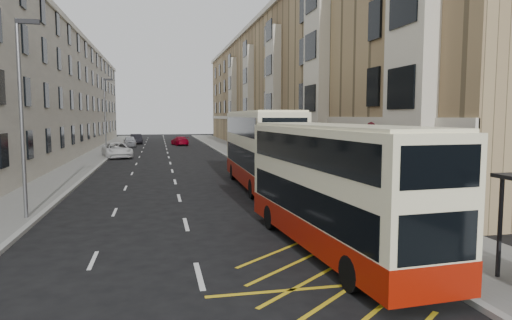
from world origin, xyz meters
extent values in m
cube|color=slate|center=(8.00, 30.00, 0.07)|extent=(4.00, 120.00, 0.15)
cube|color=slate|center=(-7.50, 30.00, 0.07)|extent=(3.00, 120.00, 0.15)
cube|color=#9B9B95|center=(6.00, 30.00, 0.07)|extent=(0.25, 120.00, 0.15)
cube|color=#9B9B95|center=(-6.00, 30.00, 0.07)|extent=(0.25, 120.00, 0.15)
cube|color=tan|center=(15.00, 45.50, 7.50)|extent=(10.00, 79.00, 15.00)
cube|color=beige|center=(9.97, 45.50, 4.00)|extent=(0.18, 79.00, 0.50)
cube|color=beige|center=(9.90, 45.50, 15.00)|extent=(0.40, 79.00, 0.50)
cube|color=beige|center=(9.65, 10.00, 7.50)|extent=(0.80, 3.20, 10.00)
cube|color=beige|center=(9.65, 22.00, 7.50)|extent=(0.80, 3.20, 10.00)
cube|color=beige|center=(9.65, 34.00, 7.50)|extent=(0.80, 3.20, 10.00)
cube|color=beige|center=(9.65, 46.00, 7.50)|extent=(0.80, 3.20, 10.00)
cube|color=beige|center=(9.65, 58.00, 7.50)|extent=(0.80, 3.20, 10.00)
cube|color=#5D0F19|center=(9.95, 14.00, 1.70)|extent=(0.20, 1.60, 3.00)
cube|color=#5D0F19|center=(9.95, 26.00, 1.70)|extent=(0.20, 1.60, 3.00)
cube|color=#5D0F19|center=(9.95, 38.00, 1.70)|extent=(0.20, 1.60, 3.00)
cube|color=#5D0F19|center=(9.95, 50.00, 1.70)|extent=(0.20, 1.60, 3.00)
cube|color=#5D0F19|center=(9.95, 62.00, 1.70)|extent=(0.20, 1.60, 3.00)
cube|color=beige|center=(-13.50, 45.50, 6.50)|extent=(9.00, 79.00, 13.00)
cube|color=beige|center=(-8.97, 45.50, 13.00)|extent=(0.30, 79.00, 0.50)
cube|color=black|center=(7.56, 1.90, 1.45)|extent=(0.08, 0.08, 2.60)
cylinder|color=#B61E2B|center=(6.25, 2.50, 0.65)|extent=(0.06, 0.06, 1.00)
cylinder|color=#B61E2B|center=(6.25, 5.75, 0.65)|extent=(0.06, 0.06, 1.00)
cylinder|color=#B61E2B|center=(6.25, 9.00, 0.65)|extent=(0.06, 0.06, 1.00)
cube|color=#B61E2B|center=(6.25, 5.75, 1.13)|extent=(0.05, 6.50, 0.06)
cube|color=#B61E2B|center=(6.25, 5.75, 0.70)|extent=(0.05, 6.50, 0.06)
cylinder|color=slate|center=(-6.40, 12.00, 4.15)|extent=(0.16, 0.16, 8.00)
cube|color=black|center=(-6.00, 12.00, 8.05)|extent=(0.90, 0.18, 0.18)
cylinder|color=slate|center=(-6.40, 42.00, 4.15)|extent=(0.16, 0.16, 8.00)
cube|color=black|center=(-6.00, 42.00, 8.05)|extent=(0.90, 0.18, 0.18)
cube|color=#F6EFC0|center=(4.38, 5.40, 2.14)|extent=(2.99, 10.26, 3.63)
cube|color=#931305|center=(4.38, 5.40, 0.74)|extent=(3.02, 10.29, 0.83)
cube|color=black|center=(4.38, 5.40, 1.70)|extent=(2.98, 9.45, 1.01)
cube|color=black|center=(4.38, 5.40, 3.27)|extent=(2.98, 9.45, 0.92)
cube|color=#F6EFC0|center=(4.38, 5.40, 3.99)|extent=(2.87, 9.85, 0.11)
cube|color=black|center=(4.03, 10.43, 1.75)|extent=(1.96, 0.21, 1.20)
cube|color=black|center=(4.03, 10.43, 3.63)|extent=(1.61, 0.18, 0.41)
cube|color=black|center=(4.73, 0.37, 1.75)|extent=(1.96, 0.21, 1.10)
cylinder|color=black|center=(3.12, 8.56, 0.46)|extent=(0.32, 0.94, 0.92)
cylinder|color=black|center=(5.19, 8.70, 0.46)|extent=(0.32, 0.94, 0.92)
cylinder|color=black|center=(3.57, 2.10, 0.46)|extent=(0.32, 0.94, 0.92)
cylinder|color=black|center=(5.64, 2.24, 0.46)|extent=(0.32, 0.94, 0.92)
cube|color=#F6EFC0|center=(5.00, 18.58, 2.43)|extent=(2.86, 11.54, 4.12)
cube|color=#931305|center=(5.00, 18.58, 0.84)|extent=(2.90, 11.57, 0.94)
cube|color=black|center=(5.00, 18.58, 1.93)|extent=(2.89, 10.62, 1.15)
cube|color=black|center=(5.00, 18.58, 3.71)|extent=(2.89, 10.62, 1.04)
cube|color=#F6EFC0|center=(5.00, 18.58, 4.53)|extent=(2.75, 11.08, 0.13)
cube|color=black|center=(5.13, 24.31, 1.98)|extent=(2.22, 0.13, 1.36)
cube|color=black|center=(5.13, 24.31, 4.12)|extent=(1.83, 0.12, 0.47)
cube|color=black|center=(4.87, 12.86, 1.98)|extent=(2.22, 0.13, 1.25)
cylinder|color=black|center=(3.90, 22.29, 0.52)|extent=(0.32, 1.05, 1.04)
cylinder|color=black|center=(6.26, 22.23, 0.52)|extent=(0.32, 1.05, 1.04)
cylinder|color=black|center=(3.74, 14.94, 0.52)|extent=(0.32, 1.05, 1.04)
cylinder|color=black|center=(6.10, 14.88, 0.52)|extent=(0.32, 1.05, 1.04)
imported|color=black|center=(7.42, 7.96, 1.05)|extent=(1.14, 0.79, 1.80)
imported|color=silver|center=(-5.20, 40.70, 0.78)|extent=(3.73, 6.01, 1.55)
imported|color=#A9ABB1|center=(-4.92, 57.81, 0.74)|extent=(2.02, 4.46, 1.48)
imported|color=black|center=(-4.34, 64.15, 0.75)|extent=(2.13, 4.70, 1.49)
imported|color=#980119|center=(2.05, 59.49, 0.64)|extent=(2.66, 4.69, 1.28)
camera|label=1|loc=(-1.00, -8.04, 4.33)|focal=32.00mm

